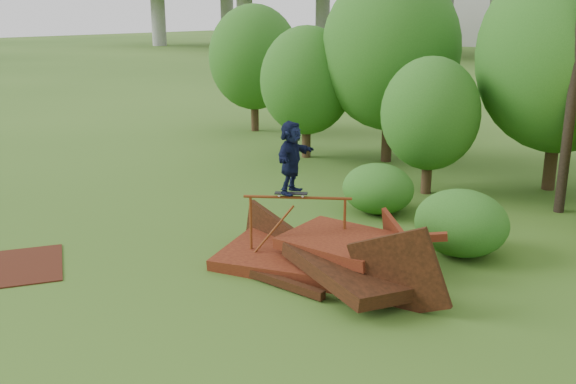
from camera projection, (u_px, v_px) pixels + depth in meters
The scene contains 13 objects.
ground at pixel (257, 298), 12.66m from camera, with size 240.00×240.00×0.00m, color #2D5116.
scrap_pile at pixel (327, 258), 13.76m from camera, with size 5.91×3.31×2.08m.
grind_rail at pixel (297, 215), 14.12m from camera, with size 2.02×1.36×1.57m.
skateboard at pixel (291, 193), 13.99m from camera, with size 0.71×0.56×0.07m.
skater at pixel (291, 157), 13.77m from camera, with size 1.47×0.47×1.59m, color black.
flat_plate at pixel (24, 266), 14.24m from camera, with size 2.26×1.61×0.03m, color #3D180D.
tree_0 at pixel (307, 81), 23.99m from camera, with size 3.52×3.52×4.96m.
tree_1 at pixel (391, 50), 23.02m from camera, with size 5.00×5.00×6.96m.
tree_2 at pixel (430, 114), 19.24m from camera, with size 2.98×2.98×4.19m.
tree_3 at pixel (563, 55), 19.21m from camera, with size 5.15×5.15×7.15m.
tree_6 at pixel (254, 57), 29.23m from camera, with size 4.13×4.13×5.77m.
shrub_left at pixel (378, 189), 17.82m from camera, with size 2.02×1.87×1.40m, color #205316.
shrub_right at pixel (461, 223), 14.74m from camera, with size 2.17×1.99×1.54m, color #205316.
Camera 1 is at (7.64, -8.75, 5.50)m, focal length 40.00 mm.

